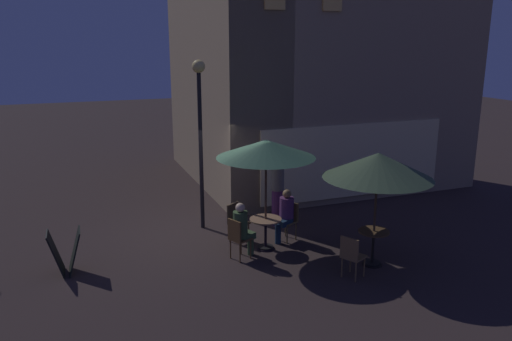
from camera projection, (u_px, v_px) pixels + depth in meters
ground_plane at (202, 238)px, 12.16m from camera, size 60.00×60.00×0.00m
cafe_building at (289, 65)px, 15.50m from camera, size 8.22×7.38×7.70m
street_lamp_near_corner at (200, 115)px, 12.14m from camera, size 0.31×0.31×4.16m
menu_sandwich_board at (65, 252)px, 10.22m from camera, size 0.66×0.56×0.90m
cafe_table_0 at (373, 242)px, 10.59m from camera, size 0.65×0.65×0.76m
cafe_table_1 at (266, 227)px, 11.41m from camera, size 0.72×0.72×0.72m
patio_umbrella_0 at (378, 166)px, 10.19m from camera, size 2.22×2.22×2.42m
patio_umbrella_1 at (266, 149)px, 10.97m from camera, size 2.17×2.17×2.52m
cafe_chair_0 at (351, 254)px, 9.98m from camera, size 0.54×0.54×0.89m
cafe_chair_1 at (237, 236)px, 10.83m from camera, size 0.51×0.51×0.92m
cafe_chair_2 at (289, 217)px, 11.99m from camera, size 0.53×0.53×0.90m
cafe_chair_3 at (236, 219)px, 11.90m from camera, size 0.55×0.55×0.90m
patron_seated_0 at (242, 227)px, 10.89m from camera, size 0.51×0.43×1.26m
patron_seated_1 at (285, 212)px, 11.85m from camera, size 0.53×0.46×1.24m
patron_standing_2 at (277, 191)px, 12.82m from camera, size 0.33×0.33×1.80m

